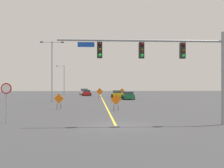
{
  "coord_description": "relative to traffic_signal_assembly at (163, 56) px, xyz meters",
  "views": [
    {
      "loc": [
        -1.4,
        -18.33,
        2.77
      ],
      "look_at": [
        0.82,
        17.03,
        2.72
      ],
      "focal_mm": 44.9,
      "sensor_mm": 36.0,
      "label": 1
    }
  ],
  "objects": [
    {
      "name": "car_white_approaching",
      "position": [
        -7.11,
        53.21,
        -3.9
      ],
      "size": [
        2.23,
        4.44,
        1.5
      ],
      "color": "white",
      "rests_on": "ground"
    },
    {
      "name": "street_lamp_near_right",
      "position": [
        -10.81,
        23.29,
        0.65
      ],
      "size": [
        3.49,
        0.24,
        9.02
      ],
      "color": "gray",
      "rests_on": "ground"
    },
    {
      "name": "street_lamp_far_right",
      "position": [
        -11.88,
        48.25,
        -0.68
      ],
      "size": [
        1.96,
        0.24,
        7.06
      ],
      "color": "gray",
      "rests_on": "ground"
    },
    {
      "name": "construction_sign_median_far",
      "position": [
        1.45,
        42.59,
        -3.53
      ],
      "size": [
        1.17,
        0.08,
        1.76
      ],
      "color": "orange",
      "rests_on": "ground"
    },
    {
      "name": "traffic_signal_assembly",
      "position": [
        0.0,
        0.0,
        0.0
      ],
      "size": [
        11.16,
        0.44,
        6.26
      ],
      "color": "gray",
      "rests_on": "ground"
    },
    {
      "name": "construction_sign_left_shoulder",
      "position": [
        -2.36,
        10.36,
        -3.57
      ],
      "size": [
        1.11,
        0.21,
        1.7
      ],
      "color": "orange",
      "rests_on": "ground"
    },
    {
      "name": "ground",
      "position": [
        -3.17,
        0.02,
        -4.62
      ],
      "size": [
        174.42,
        174.42,
        0.0
      ],
      "primitive_type": "plane",
      "color": "#38383A"
    },
    {
      "name": "car_yellow_passing",
      "position": [
        -0.03,
        38.25,
        -3.98
      ],
      "size": [
        2.1,
        4.14,
        1.41
      ],
      "color": "gold",
      "rests_on": "ground"
    },
    {
      "name": "car_red_distant",
      "position": [
        -6.33,
        46.75,
        -4.0
      ],
      "size": [
        2.07,
        4.47,
        1.33
      ],
      "color": "red",
      "rests_on": "ground"
    },
    {
      "name": "car_green_mid",
      "position": [
        1.34,
        30.81,
        -3.95
      ],
      "size": [
        2.02,
        4.4,
        1.41
      ],
      "color": "#196B38",
      "rests_on": "ground"
    },
    {
      "name": "construction_sign_right_shoulder",
      "position": [
        -8.42,
        12.24,
        -3.57
      ],
      "size": [
        1.09,
        0.21,
        1.7
      ],
      "color": "orange",
      "rests_on": "ground"
    },
    {
      "name": "construction_sign_median_near",
      "position": [
        -3.63,
        32.44,
        -3.38
      ],
      "size": [
        1.26,
        0.15,
        1.97
      ],
      "color": "orange",
      "rests_on": "ground"
    },
    {
      "name": "stop_sign",
      "position": [
        -10.81,
        1.89,
        -2.65
      ],
      "size": [
        0.76,
        0.07,
        2.81
      ],
      "color": "gray",
      "rests_on": "ground"
    },
    {
      "name": "road_centre_stripe",
      "position": [
        -3.17,
        48.47,
        -4.62
      ],
      "size": [
        0.16,
        96.9,
        0.01
      ],
      "color": "yellow",
      "rests_on": "ground"
    }
  ]
}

